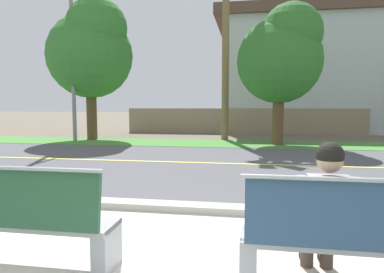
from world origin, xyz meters
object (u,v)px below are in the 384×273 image
shade_tree_left (282,55)px  streetlamp (74,36)px  seated_person_grey (325,207)px  shade_tree_far_left (92,49)px  bench_right (358,242)px  bench_left (17,221)px

shade_tree_left → streetlamp: bearing=-179.3°
streetlamp → shade_tree_left: 8.61m
seated_person_grey → shade_tree_far_left: (-7.57, 11.35, 3.38)m
seated_person_grey → shade_tree_far_left: bearing=123.7°
bench_right → shade_tree_far_left: size_ratio=0.30×
seated_person_grey → streetlamp: streetlamp is taller
bench_right → shade_tree_left: shade_tree_left is taller
bench_right → shade_tree_far_left: shade_tree_far_left is taller
seated_person_grey → streetlamp: 13.70m
bench_left → bench_right: 3.04m
bench_right → seated_person_grey: (-0.22, 0.17, 0.22)m
seated_person_grey → streetlamp: (-7.94, 10.50, 3.78)m
bench_right → bench_left: bearing=180.0°
streetlamp → bench_left: bearing=-64.4°
streetlamp → shade_tree_far_left: (0.37, 0.85, -0.40)m
streetlamp → shade_tree_far_left: 1.01m
bench_right → seated_person_grey: size_ratio=1.50×
seated_person_grey → shade_tree_far_left: shade_tree_far_left is taller
bench_left → bench_right: same height
bench_left → bench_right: size_ratio=1.00×
shade_tree_far_left → bench_right: bearing=-55.9°
bench_left → shade_tree_far_left: shade_tree_far_left is taller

